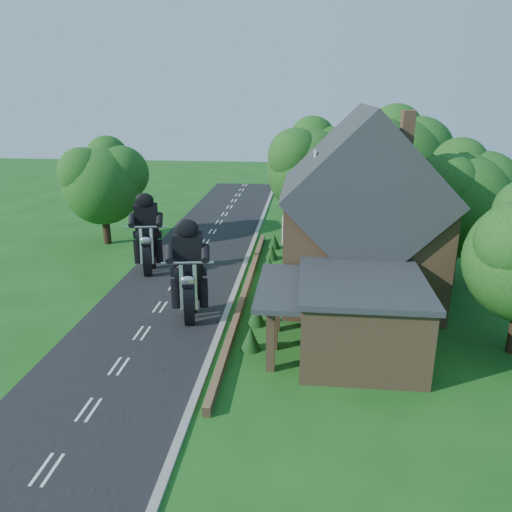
# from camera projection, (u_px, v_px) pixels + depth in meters

# --- Properties ---
(ground) EXTENTS (120.00, 120.00, 0.00)m
(ground) POSITION_uv_depth(u_px,v_px,m) (142.00, 333.00, 23.61)
(ground) COLOR #154C15
(ground) RESTS_ON ground
(road) EXTENTS (7.00, 80.00, 0.02)m
(road) POSITION_uv_depth(u_px,v_px,m) (142.00, 333.00, 23.60)
(road) COLOR black
(road) RESTS_ON ground
(kerb) EXTENTS (0.30, 80.00, 0.12)m
(kerb) POSITION_uv_depth(u_px,v_px,m) (218.00, 336.00, 23.23)
(kerb) COLOR gray
(kerb) RESTS_ON ground
(garden_wall) EXTENTS (0.30, 22.00, 0.40)m
(garden_wall) POSITION_uv_depth(u_px,v_px,m) (245.00, 293.00, 27.84)
(garden_wall) COLOR brown
(garden_wall) RESTS_ON ground
(house) EXTENTS (9.54, 8.64, 10.24)m
(house) POSITION_uv_depth(u_px,v_px,m) (361.00, 219.00, 26.87)
(house) COLOR brown
(house) RESTS_ON ground
(annex) EXTENTS (7.05, 5.94, 3.44)m
(annex) POSITION_uv_depth(u_px,v_px,m) (357.00, 316.00, 21.33)
(annex) COLOR brown
(annex) RESTS_ON ground
(tree_house_right) EXTENTS (6.51, 6.00, 8.40)m
(tree_house_right) POSITION_uv_depth(u_px,v_px,m) (467.00, 196.00, 28.47)
(tree_house_right) COLOR black
(tree_house_right) RESTS_ON ground
(tree_behind_house) EXTENTS (7.81, 7.20, 10.08)m
(tree_behind_house) POSITION_uv_depth(u_px,v_px,m) (401.00, 160.00, 35.48)
(tree_behind_house) COLOR black
(tree_behind_house) RESTS_ON ground
(tree_behind_left) EXTENTS (6.94, 6.40, 9.16)m
(tree_behind_left) POSITION_uv_depth(u_px,v_px,m) (316.00, 164.00, 37.16)
(tree_behind_left) COLOR black
(tree_behind_left) RESTS_ON ground
(tree_far_road) EXTENTS (6.08, 5.60, 7.84)m
(tree_far_road) POSITION_uv_depth(u_px,v_px,m) (107.00, 179.00, 36.07)
(tree_far_road) COLOR black
(tree_far_road) RESTS_ON ground
(shrub_a) EXTENTS (0.90, 0.90, 1.10)m
(shrub_a) POSITION_uv_depth(u_px,v_px,m) (251.00, 338.00, 21.97)
(shrub_a) COLOR #103411
(shrub_a) RESTS_ON ground
(shrub_b) EXTENTS (0.90, 0.90, 1.10)m
(shrub_b) POSITION_uv_depth(u_px,v_px,m) (256.00, 314.00, 24.33)
(shrub_b) COLOR #103411
(shrub_b) RESTS_ON ground
(shrub_c) EXTENTS (0.90, 0.90, 1.10)m
(shrub_c) POSITION_uv_depth(u_px,v_px,m) (261.00, 294.00, 26.69)
(shrub_c) COLOR #103411
(shrub_c) RESTS_ON ground
(shrub_d) EXTENTS (0.90, 0.90, 1.10)m
(shrub_d) POSITION_uv_depth(u_px,v_px,m) (269.00, 264.00, 31.41)
(shrub_d) COLOR #103411
(shrub_d) RESTS_ON ground
(shrub_e) EXTENTS (0.90, 0.90, 1.10)m
(shrub_e) POSITION_uv_depth(u_px,v_px,m) (272.00, 252.00, 33.77)
(shrub_e) COLOR #103411
(shrub_e) RESTS_ON ground
(shrub_f) EXTENTS (0.90, 0.90, 1.10)m
(shrub_f) POSITION_uv_depth(u_px,v_px,m) (274.00, 241.00, 36.13)
(shrub_f) COLOR #103411
(shrub_f) RESTS_ON ground
(motorcycle_lead) EXTENTS (0.70, 1.73, 1.56)m
(motorcycle_lead) POSITION_uv_depth(u_px,v_px,m) (190.00, 305.00, 24.81)
(motorcycle_lead) COLOR black
(motorcycle_lead) RESTS_ON ground
(motorcycle_follow) EXTENTS (0.67, 1.69, 1.53)m
(motorcycle_follow) POSITION_uv_depth(u_px,v_px,m) (149.00, 261.00, 31.23)
(motorcycle_follow) COLOR black
(motorcycle_follow) RESTS_ON ground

